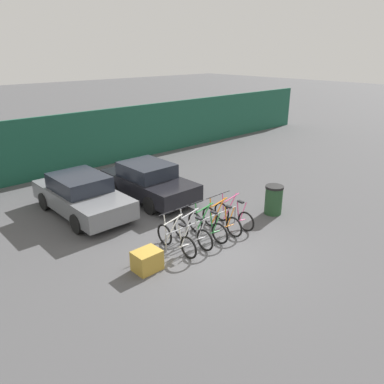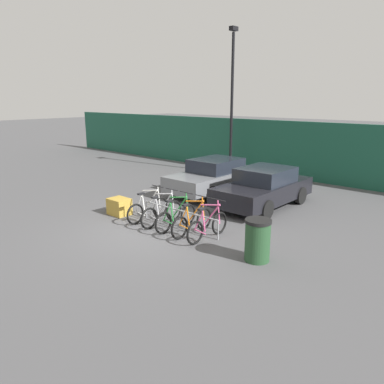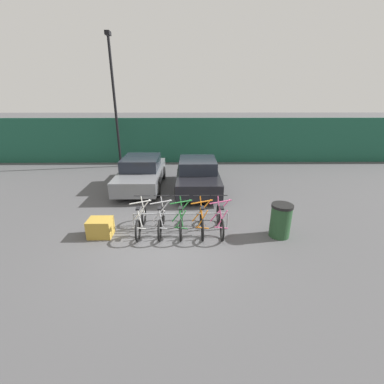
{
  "view_description": "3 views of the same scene",
  "coord_description": "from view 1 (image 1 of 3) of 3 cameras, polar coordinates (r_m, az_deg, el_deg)",
  "views": [
    {
      "loc": [
        -6.84,
        -6.72,
        5.42
      ],
      "look_at": [
        1.25,
        2.07,
        0.86
      ],
      "focal_mm": 35.0,
      "sensor_mm": 36.0,
      "label": 1
    },
    {
      "loc": [
        7.82,
        -7.01,
        3.8
      ],
      "look_at": [
        0.32,
        1.38,
        0.96
      ],
      "focal_mm": 35.0,
      "sensor_mm": 36.0,
      "label": 2
    },
    {
      "loc": [
        0.7,
        -6.58,
        4.01
      ],
      "look_at": [
        0.8,
        0.97,
        1.16
      ],
      "focal_mm": 24.0,
      "sensor_mm": 36.0,
      "label": 3
    }
  ],
  "objects": [
    {
      "name": "ground_plane",
      "position": [
        11.02,
        2.55,
        -8.59
      ],
      "size": [
        120.0,
        120.0,
        0.0
      ],
      "primitive_type": "plane",
      "color": "#4C4C4F"
    },
    {
      "name": "hoarding_wall",
      "position": [
        18.06,
        -19.37,
        6.77
      ],
      "size": [
        36.0,
        0.16,
        2.74
      ],
      "primitive_type": "cube",
      "color": "#19513D",
      "rests_on": "ground"
    },
    {
      "name": "bike_rack",
      "position": [
        11.49,
        1.75,
        -4.59
      ],
      "size": [
        3.0,
        0.04,
        0.57
      ],
      "color": "gray",
      "rests_on": "ground"
    },
    {
      "name": "bicycle_white",
      "position": [
        10.7,
        -2.44,
        -7.22
      ],
      "size": [
        0.68,
        1.71,
        1.05
      ],
      "rotation": [
        0.0,
        0.0,
        -0.03
      ],
      "color": "black",
      "rests_on": "ground"
    },
    {
      "name": "bicycle_silver",
      "position": [
        11.07,
        0.07,
        -6.19
      ],
      "size": [
        0.68,
        1.71,
        1.05
      ],
      "rotation": [
        0.0,
        0.0,
        0.03
      ],
      "color": "black",
      "rests_on": "ground"
    },
    {
      "name": "bicycle_green",
      "position": [
        11.45,
        2.33,
        -5.24
      ],
      "size": [
        0.68,
        1.71,
        1.05
      ],
      "rotation": [
        0.0,
        0.0,
        -0.07
      ],
      "color": "black",
      "rests_on": "ground"
    },
    {
      "name": "bicycle_orange",
      "position": [
        11.87,
        4.51,
        -4.31
      ],
      "size": [
        0.68,
        1.71,
        1.05
      ],
      "rotation": [
        0.0,
        0.0,
        -0.01
      ],
      "color": "black",
      "rests_on": "ground"
    },
    {
      "name": "bicycle_pink",
      "position": [
        12.26,
        6.34,
        -3.52
      ],
      "size": [
        0.68,
        1.71,
        1.05
      ],
      "rotation": [
        0.0,
        0.0,
        -0.0
      ],
      "color": "black",
      "rests_on": "ground"
    },
    {
      "name": "car_grey",
      "position": [
        13.54,
        -16.46,
        -0.44
      ],
      "size": [
        1.91,
        4.32,
        1.4
      ],
      "color": "slate",
      "rests_on": "ground"
    },
    {
      "name": "car_black",
      "position": [
        14.43,
        -6.65,
        1.63
      ],
      "size": [
        1.91,
        4.14,
        1.4
      ],
      "color": "black",
      "rests_on": "ground"
    },
    {
      "name": "trash_bin",
      "position": [
        13.34,
        12.33,
        -1.16
      ],
      "size": [
        0.63,
        0.63,
        1.03
      ],
      "color": "#234728",
      "rests_on": "ground"
    },
    {
      "name": "cargo_crate",
      "position": [
        9.97,
        -6.86,
        -10.32
      ],
      "size": [
        0.7,
        0.56,
        0.55
      ],
      "primitive_type": "cube",
      "color": "#B28C33",
      "rests_on": "ground"
    }
  ]
}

